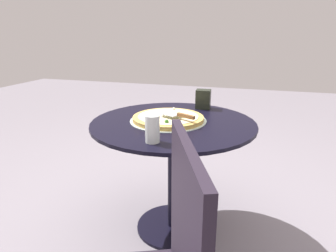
{
  "coord_description": "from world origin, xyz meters",
  "views": [
    {
      "loc": [
        0.42,
        -1.49,
        1.15
      ],
      "look_at": [
        -0.03,
        -0.0,
        0.66
      ],
      "focal_mm": 31.22,
      "sensor_mm": 36.0,
      "label": 1
    }
  ],
  "objects_px": {
    "patio_table": "(173,148)",
    "pizza_on_tray": "(168,119)",
    "drinking_cup": "(153,129)",
    "napkin_dispenser": "(203,99)",
    "pizza_server": "(179,115)"
  },
  "relations": [
    {
      "from": "drinking_cup",
      "to": "napkin_dispenser",
      "type": "xyz_separation_m",
      "value": [
        0.1,
        0.68,
        -0.0
      ]
    },
    {
      "from": "pizza_on_tray",
      "to": "drinking_cup",
      "type": "xyz_separation_m",
      "value": [
        0.03,
        -0.33,
        0.05
      ]
    },
    {
      "from": "napkin_dispenser",
      "to": "patio_table",
      "type": "bearing_deg",
      "value": 69.36
    },
    {
      "from": "patio_table",
      "to": "napkin_dispenser",
      "type": "xyz_separation_m",
      "value": [
        0.1,
        0.34,
        0.22
      ]
    },
    {
      "from": "patio_table",
      "to": "pizza_on_tray",
      "type": "bearing_deg",
      "value": -172.53
    },
    {
      "from": "drinking_cup",
      "to": "pizza_server",
      "type": "bearing_deg",
      "value": 82.78
    },
    {
      "from": "patio_table",
      "to": "pizza_on_tray",
      "type": "height_order",
      "value": "pizza_on_tray"
    },
    {
      "from": "pizza_server",
      "to": "drinking_cup",
      "type": "distance_m",
      "value": 0.3
    },
    {
      "from": "drinking_cup",
      "to": "patio_table",
      "type": "bearing_deg",
      "value": 90.59
    },
    {
      "from": "pizza_on_tray",
      "to": "napkin_dispenser",
      "type": "distance_m",
      "value": 0.37
    },
    {
      "from": "patio_table",
      "to": "drinking_cup",
      "type": "height_order",
      "value": "drinking_cup"
    },
    {
      "from": "pizza_server",
      "to": "drinking_cup",
      "type": "height_order",
      "value": "drinking_cup"
    },
    {
      "from": "pizza_on_tray",
      "to": "pizza_server",
      "type": "relative_size",
      "value": 2.01
    },
    {
      "from": "pizza_on_tray",
      "to": "drinking_cup",
      "type": "bearing_deg",
      "value": -84.5
    },
    {
      "from": "pizza_server",
      "to": "drinking_cup",
      "type": "bearing_deg",
      "value": -97.22
    }
  ]
}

